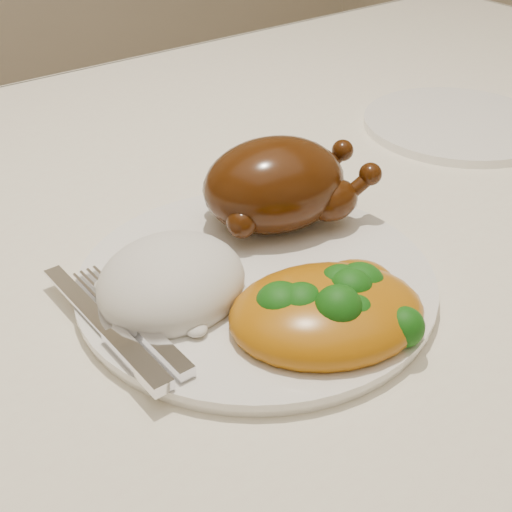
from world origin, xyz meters
TOP-DOWN VIEW (x-y plane):
  - dining_table at (0.00, 0.00)m, footprint 1.60×0.90m
  - tablecloth at (0.00, 0.00)m, footprint 1.73×1.03m
  - dinner_plate at (-0.07, -0.08)m, footprint 0.37×0.37m
  - side_plate at (0.33, 0.04)m, footprint 0.30×0.30m
  - roast_chicken at (-0.00, -0.02)m, footprint 0.17×0.13m
  - rice_mound at (-0.14, -0.06)m, footprint 0.15×0.14m
  - mac_and_cheese at (-0.06, -0.16)m, footprint 0.18×0.16m
  - cutlery at (-0.19, -0.09)m, footprint 0.03×0.18m

SIDE VIEW (x-z plane):
  - dining_table at x=0.00m, z-range 0.29..1.05m
  - tablecloth at x=0.00m, z-range 0.65..0.83m
  - side_plate at x=0.33m, z-range 0.77..0.78m
  - dinner_plate at x=-0.07m, z-range 0.77..0.78m
  - cutlery at x=-0.19m, z-range 0.78..0.79m
  - rice_mound at x=-0.14m, z-range 0.76..0.82m
  - mac_and_cheese at x=-0.06m, z-range 0.76..0.82m
  - roast_chicken at x=0.00m, z-range 0.78..0.86m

